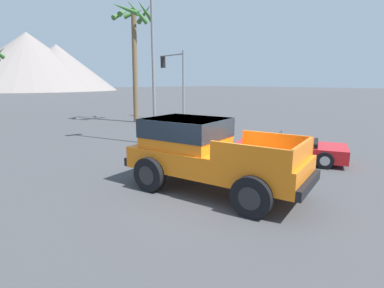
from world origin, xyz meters
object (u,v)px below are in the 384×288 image
object	(u,v)px
red_convertible_car	(290,149)
palm_tree_short	(134,34)
street_lamp_post	(153,41)
traffic_light_crosswalk	(174,73)
orange_pickup_truck	(204,150)

from	to	relation	value
red_convertible_car	palm_tree_short	bearing A→B (deg)	58.42
street_lamp_post	red_convertible_car	bearing A→B (deg)	-67.97
traffic_light_crosswalk	street_lamp_post	distance (m)	10.25
orange_pickup_truck	traffic_light_crosswalk	bearing A→B (deg)	39.66
palm_tree_short	traffic_light_crosswalk	bearing A→B (deg)	-6.77
palm_tree_short	orange_pickup_truck	bearing A→B (deg)	-112.98
traffic_light_crosswalk	street_lamp_post	size ratio (longest dim) A/B	0.66
street_lamp_post	palm_tree_short	size ratio (longest dim) A/B	0.95
street_lamp_post	palm_tree_short	distance (m)	8.82
street_lamp_post	palm_tree_short	bearing A→B (deg)	65.68
orange_pickup_truck	street_lamp_post	xyz separation A→B (m)	(2.37, 6.11, 3.73)
orange_pickup_truck	street_lamp_post	distance (m)	7.54
traffic_light_crosswalk	palm_tree_short	distance (m)	4.29
orange_pickup_truck	traffic_light_crosswalk	xyz separation A→B (m)	(9.25, 13.62, 2.59)
traffic_light_crosswalk	orange_pickup_truck	bearing A→B (deg)	145.81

